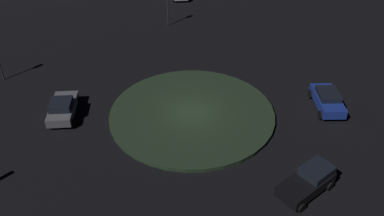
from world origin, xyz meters
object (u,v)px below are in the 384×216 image
at_px(car_black, 308,181).
at_px(car_blue, 327,100).
at_px(traffic_light_east, 167,1).
at_px(car_grey, 63,108).

bearing_deg(car_black, car_blue, -150.94).
relative_size(car_black, traffic_light_east, 0.97).
xyz_separation_m(car_blue, car_black, (-9.14, 3.12, -0.01)).
height_order(car_blue, traffic_light_east, traffic_light_east).
distance_m(car_blue, traffic_light_east, 21.14).
xyz_separation_m(car_grey, car_black, (-6.79, -17.63, 0.01)).
distance_m(car_black, traffic_light_east, 27.01).
bearing_deg(car_grey, car_blue, -91.37).
xyz_separation_m(car_blue, traffic_light_east, (15.29, 14.44, 2.12)).
bearing_deg(car_grey, car_black, -118.88).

